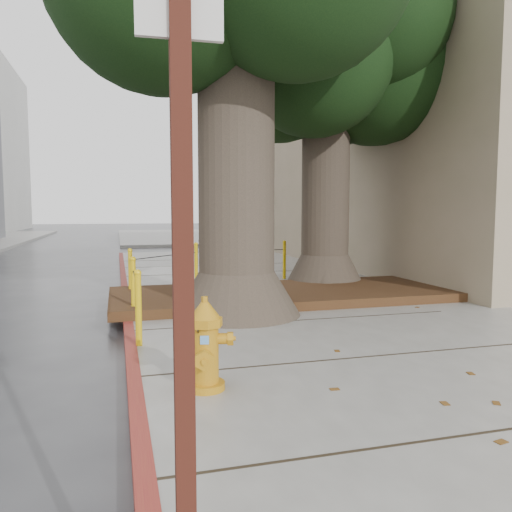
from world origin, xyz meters
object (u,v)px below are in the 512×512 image
at_px(car_silver, 242,235).
at_px(signpost, 183,299).
at_px(car_red, 416,236).
at_px(fire_hydrant, 205,345).

bearing_deg(car_silver, signpost, 167.33).
xyz_separation_m(signpost, car_silver, (5.51, 21.38, -0.86)).
height_order(car_silver, car_red, car_silver).
distance_m(signpost, car_red, 25.11).
height_order(fire_hydrant, car_red, car_red).
xyz_separation_m(signpost, car_red, (14.37, 20.57, -0.98)).
relative_size(signpost, car_red, 0.72).
bearing_deg(car_red, signpost, 142.70).
bearing_deg(signpost, car_red, 57.33).
xyz_separation_m(fire_hydrant, car_red, (13.79, 17.54, -0.01)).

